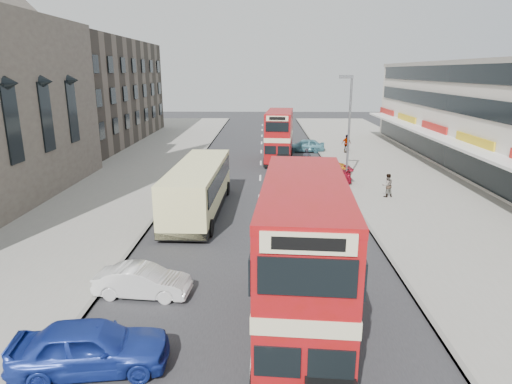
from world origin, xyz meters
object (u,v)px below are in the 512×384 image
(car_right_b, at_px, (324,167))
(pedestrian_near, at_px, (387,185))
(bus_main, at_px, (303,262))
(bus_second, at_px, (279,136))
(car_right_a, at_px, (318,176))
(cyclist, at_px, (307,166))
(pedestrian_far, at_px, (346,144))
(coach, at_px, (198,187))
(car_right_c, at_px, (305,145))
(car_left_near, at_px, (91,346))
(car_left_front, at_px, (143,281))
(street_lamp, at_px, (348,122))

(car_right_b, bearing_deg, pedestrian_near, 25.17)
(bus_main, height_order, car_right_b, bus_main)
(bus_second, distance_m, car_right_a, 9.52)
(car_right_a, xyz_separation_m, cyclist, (-0.59, 3.27, 0.10))
(car_right_a, height_order, pedestrian_far, pedestrian_far)
(pedestrian_far, bearing_deg, coach, -142.27)
(bus_second, xyz_separation_m, car_right_c, (2.95, 5.17, -1.74))
(car_right_a, xyz_separation_m, pedestrian_far, (4.44, 13.03, 0.38))
(pedestrian_near, xyz_separation_m, cyclist, (-4.80, 6.93, -0.14))
(bus_main, bearing_deg, car_left_near, 19.99)
(cyclist, bearing_deg, car_right_b, 21.61)
(car_left_near, distance_m, cyclist, 26.20)
(coach, distance_m, car_right_a, 10.66)
(car_left_near, bearing_deg, car_left_front, -11.36)
(car_left_front, xyz_separation_m, pedestrian_far, (13.23, 30.18, 0.49))
(street_lamp, distance_m, pedestrian_near, 5.84)
(car_right_b, height_order, pedestrian_far, pedestrian_far)
(pedestrian_near, height_order, pedestrian_far, pedestrian_far)
(bus_main, distance_m, car_right_c, 34.08)
(car_left_front, bearing_deg, bus_second, -7.80)
(bus_main, relative_size, pedestrian_near, 5.76)
(car_left_front, distance_m, car_right_a, 19.28)
(pedestrian_far, bearing_deg, car_left_near, -131.43)
(car_left_near, relative_size, car_right_c, 1.07)
(bus_main, xyz_separation_m, car_right_b, (3.81, 23.67, -2.12))
(car_right_a, bearing_deg, street_lamp, 92.10)
(car_right_a, relative_size, pedestrian_near, 3.05)
(car_right_c, bearing_deg, car_left_front, -13.83)
(car_right_c, bearing_deg, car_right_b, 6.03)
(bus_second, height_order, car_right_a, bus_second)
(car_right_b, height_order, car_right_c, car_right_c)
(street_lamp, distance_m, coach, 12.79)
(coach, distance_m, car_right_b, 14.10)
(car_right_b, height_order, cyclist, cyclist)
(bus_second, relative_size, coach, 0.81)
(cyclist, bearing_deg, car_left_near, -110.57)
(bus_main, bearing_deg, cyclist, -91.50)
(bus_main, distance_m, car_right_a, 20.05)
(car_right_c, xyz_separation_m, cyclist, (-0.84, -10.86, 0.11))
(bus_second, relative_size, pedestrian_far, 4.57)
(street_lamp, relative_size, car_right_b, 2.13)
(bus_main, xyz_separation_m, cyclist, (2.30, 23.02, -1.84))
(pedestrian_near, distance_m, cyclist, 8.43)
(pedestrian_far, bearing_deg, car_left_front, -133.68)
(street_lamp, height_order, car_right_c, street_lamp)
(street_lamp, bearing_deg, coach, -145.24)
(bus_second, bearing_deg, bus_main, 94.66)
(street_lamp, relative_size, bus_second, 0.94)
(pedestrian_near, bearing_deg, street_lamp, -76.89)
(car_left_front, bearing_deg, car_right_a, -21.80)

